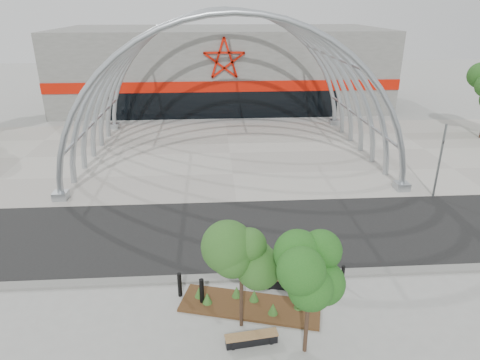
# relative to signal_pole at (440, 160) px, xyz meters

# --- Properties ---
(ground) EXTENTS (140.00, 140.00, 0.00)m
(ground) POSITION_rel_signal_pole_xyz_m (-11.47, -6.99, -2.27)
(ground) COLOR #969691
(ground) RESTS_ON ground
(road) EXTENTS (140.00, 7.00, 0.02)m
(road) POSITION_rel_signal_pole_xyz_m (-11.47, -3.49, -2.26)
(road) COLOR black
(road) RESTS_ON ground
(forecourt) EXTENTS (60.00, 17.00, 0.04)m
(forecourt) POSITION_rel_signal_pole_xyz_m (-11.47, 8.51, -2.25)
(forecourt) COLOR #A49D94
(forecourt) RESTS_ON ground
(kerb) EXTENTS (60.00, 0.50, 0.12)m
(kerb) POSITION_rel_signal_pole_xyz_m (-11.47, -7.24, -2.21)
(kerb) COLOR slate
(kerb) RESTS_ON ground
(arena_building) EXTENTS (34.00, 15.24, 8.00)m
(arena_building) POSITION_rel_signal_pole_xyz_m (-11.47, 26.46, 1.72)
(arena_building) COLOR slate
(arena_building) RESTS_ON ground
(vault_canopy) EXTENTS (20.80, 15.80, 20.36)m
(vault_canopy) POSITION_rel_signal_pole_xyz_m (-11.47, 8.51, -2.26)
(vault_canopy) COLOR #A3AAAF
(vault_canopy) RESTS_ON ground
(planting_bed) EXTENTS (5.37, 2.89, 0.54)m
(planting_bed) POSITION_rel_signal_pole_xyz_m (-11.56, -9.00, -2.14)
(planting_bed) COLOR #402914
(planting_bed) RESTS_ON ground
(signal_pole) EXTENTS (0.12, 0.61, 4.35)m
(signal_pole) POSITION_rel_signal_pole_xyz_m (0.00, 0.00, 0.00)
(signal_pole) COLOR slate
(signal_pole) RESTS_ON ground
(street_tree_0) EXTENTS (1.75, 1.75, 3.99)m
(street_tree_0) POSITION_rel_signal_pole_xyz_m (-11.89, -9.98, 0.59)
(street_tree_0) COLOR black
(street_tree_0) RESTS_ON ground
(street_tree_1) EXTENTS (1.64, 1.64, 3.87)m
(street_tree_1) POSITION_rel_signal_pole_xyz_m (-9.92, -11.29, 0.51)
(street_tree_1) COLOR #332117
(street_tree_1) RESTS_ON ground
(bench_0) EXTENTS (1.80, 0.61, 0.37)m
(bench_0) POSITION_rel_signal_pole_xyz_m (-11.62, -10.87, -2.09)
(bench_0) COLOR black
(bench_0) RESTS_ON ground
(bench_1) EXTENTS (2.38, 1.00, 0.49)m
(bench_1) POSITION_rel_signal_pole_xyz_m (-9.79, -7.98, -2.04)
(bench_1) COLOR black
(bench_1) RESTS_ON ground
(bollard_0) EXTENTS (0.16, 0.16, 1.01)m
(bollard_0) POSITION_rel_signal_pole_xyz_m (-14.12, -8.19, -1.77)
(bollard_0) COLOR black
(bollard_0) RESTS_ON ground
(bollard_1) EXTENTS (0.15, 0.15, 0.94)m
(bollard_1) POSITION_rel_signal_pole_xyz_m (-11.64, -6.78, -1.80)
(bollard_1) COLOR black
(bollard_1) RESTS_ON ground
(bollard_2) EXTENTS (0.17, 0.17, 1.08)m
(bollard_2) POSITION_rel_signal_pole_xyz_m (-13.27, -8.72, -1.73)
(bollard_2) COLOR black
(bollard_2) RESTS_ON ground
(bollard_3) EXTENTS (0.14, 0.14, 0.86)m
(bollard_3) POSITION_rel_signal_pole_xyz_m (-7.71, -7.91, -1.84)
(bollard_3) COLOR black
(bollard_3) RESTS_ON ground
(bollard_4) EXTENTS (0.14, 0.14, 0.88)m
(bollard_4) POSITION_rel_signal_pole_xyz_m (-9.27, -6.38, -1.83)
(bollard_4) COLOR black
(bollard_4) RESTS_ON ground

